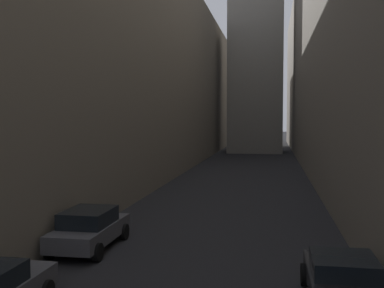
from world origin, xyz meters
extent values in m
plane|color=#232326|center=(0.00, 48.00, 0.00)|extent=(264.00, 264.00, 0.00)
cube|color=#756B5B|center=(-11.05, 50.00, 9.37)|extent=(11.09, 108.00, 18.74)
cube|color=gray|center=(10.91, 50.00, 11.71)|extent=(10.82, 108.00, 23.42)
cube|color=#4C4C51|center=(-4.40, 19.63, 0.64)|extent=(1.80, 4.36, 0.63)
cube|color=black|center=(-4.40, 19.52, 1.25)|extent=(1.66, 2.26, 0.59)
cylinder|color=black|center=(-5.30, 21.11, 0.33)|extent=(0.22, 0.66, 0.66)
cylinder|color=black|center=(-3.50, 21.11, 0.33)|extent=(0.22, 0.66, 0.66)
cylinder|color=black|center=(-5.30, 18.15, 0.33)|extent=(0.22, 0.66, 0.66)
cylinder|color=black|center=(-3.50, 18.15, 0.33)|extent=(0.22, 0.66, 0.66)
cube|color=black|center=(4.40, 15.63, 0.61)|extent=(1.81, 4.07, 0.56)
cube|color=black|center=(4.40, 15.58, 1.13)|extent=(1.67, 1.82, 0.47)
cylinder|color=black|center=(3.49, 17.02, 0.33)|extent=(0.22, 0.67, 0.67)
cylinder|color=black|center=(5.31, 17.02, 0.33)|extent=(0.22, 0.67, 0.67)
camera|label=1|loc=(2.50, 3.03, 5.02)|focal=43.17mm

